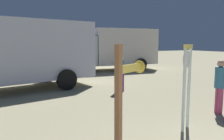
# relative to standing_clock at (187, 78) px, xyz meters

# --- Properties ---
(standing_clock) EXTENTS (0.42, 0.27, 2.03)m
(standing_clock) POSITION_rel_standing_clock_xyz_m (0.00, 0.00, 0.00)
(standing_clock) COLOR white
(standing_clock) RESTS_ON ground_plane
(arrow_sign) EXTENTS (0.92, 0.53, 2.06)m
(arrow_sign) POSITION_rel_standing_clock_xyz_m (-1.82, -0.38, 0.07)
(arrow_sign) COLOR #9E6540
(arrow_sign) RESTS_ON ground_plane
(person_near_clock) EXTENTS (0.30, 0.30, 1.58)m
(person_near_clock) POSITION_rel_standing_clock_xyz_m (1.77, 0.43, -0.36)
(person_near_clock) COLOR #B7436A
(person_near_clock) RESTS_ON ground_plane
(person_distant) EXTENTS (0.30, 0.30, 1.55)m
(person_distant) POSITION_rel_standing_clock_xyz_m (0.65, 4.29, -0.38)
(person_distant) COLOR #83358C
(person_distant) RESTS_ON ground_plane
(box_truck_near) EXTENTS (7.48, 3.70, 3.02)m
(box_truck_near) POSITION_rel_standing_clock_xyz_m (-3.20, 6.55, 0.40)
(box_truck_near) COLOR silver
(box_truck_near) RESTS_ON ground_plane
(box_truck_far) EXTENTS (6.93, 3.06, 3.04)m
(box_truck_far) POSITION_rel_standing_clock_xyz_m (3.86, 10.93, 0.41)
(box_truck_far) COLOR beige
(box_truck_far) RESTS_ON ground_plane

